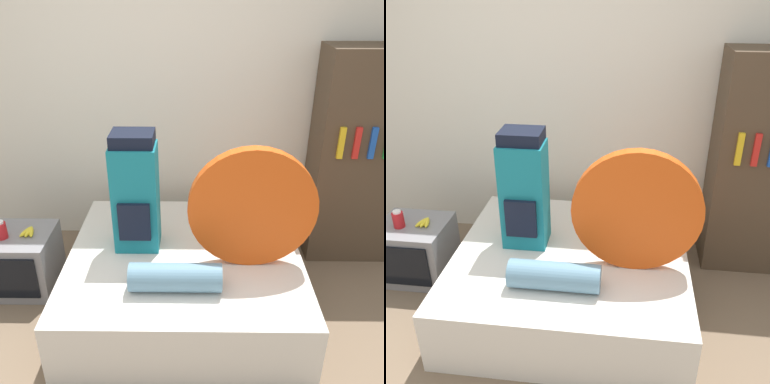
% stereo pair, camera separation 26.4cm
% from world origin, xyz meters
% --- Properties ---
extents(wall_back, '(8.00, 0.05, 2.60)m').
position_xyz_m(wall_back, '(0.00, 1.80, 1.30)').
color(wall_back, silver).
rests_on(wall_back, ground_plane).
extents(bed, '(1.53, 1.43, 0.42)m').
position_xyz_m(bed, '(0.23, 0.85, 0.21)').
color(bed, silver).
rests_on(bed, ground_plane).
extents(backpack, '(0.29, 0.27, 0.80)m').
position_xyz_m(backpack, '(-0.08, 0.94, 0.81)').
color(backpack, '#14707F').
rests_on(backpack, bed).
extents(tent_bag, '(0.78, 0.08, 0.78)m').
position_xyz_m(tent_bag, '(0.65, 0.75, 0.81)').
color(tent_bag, '#D14C14').
rests_on(tent_bag, bed).
extents(sleeping_roll, '(0.54, 0.17, 0.17)m').
position_xyz_m(sleeping_roll, '(0.19, 0.48, 0.50)').
color(sleeping_roll, '#5B849E').
rests_on(sleeping_roll, bed).
extents(television, '(0.50, 0.46, 0.44)m').
position_xyz_m(television, '(-0.97, 1.01, 0.22)').
color(television, gray).
rests_on(television, ground_plane).
extents(canister, '(0.08, 0.08, 0.13)m').
position_xyz_m(canister, '(-1.03, 0.97, 0.50)').
color(canister, '#B2191E').
rests_on(canister, television).
extents(banana_bunch, '(0.11, 0.14, 0.03)m').
position_xyz_m(banana_bunch, '(-0.87, 1.03, 0.46)').
color(banana_bunch, yellow).
rests_on(banana_bunch, television).
extents(bookshelf, '(0.68, 0.41, 1.64)m').
position_xyz_m(bookshelf, '(1.54, 1.52, 0.82)').
color(bookshelf, '#473828').
rests_on(bookshelf, ground_plane).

